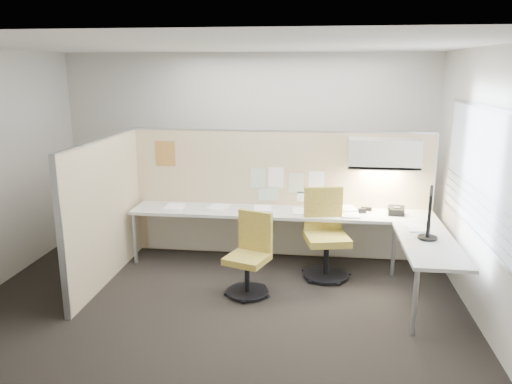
# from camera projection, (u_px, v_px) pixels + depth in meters

# --- Properties ---
(floor) EXTENTS (5.50, 4.50, 0.01)m
(floor) POSITION_uv_depth(u_px,v_px,m) (219.00, 302.00, 5.65)
(floor) COLOR black
(floor) RESTS_ON ground
(ceiling) EXTENTS (5.50, 4.50, 0.01)m
(ceiling) POSITION_uv_depth(u_px,v_px,m) (214.00, 45.00, 4.97)
(ceiling) COLOR white
(ceiling) RESTS_ON wall_back
(wall_back) EXTENTS (5.50, 0.02, 2.80)m
(wall_back) POSITION_uv_depth(u_px,v_px,m) (247.00, 149.00, 7.48)
(wall_back) COLOR beige
(wall_back) RESTS_ON ground
(wall_front) EXTENTS (5.50, 0.02, 2.80)m
(wall_front) POSITION_uv_depth(u_px,v_px,m) (145.00, 261.00, 3.15)
(wall_front) COLOR beige
(wall_front) RESTS_ON ground
(wall_right) EXTENTS (0.02, 4.50, 2.80)m
(wall_right) POSITION_uv_depth(u_px,v_px,m) (487.00, 189.00, 4.98)
(wall_right) COLOR beige
(wall_right) RESTS_ON ground
(window_pane) EXTENTS (0.01, 2.80, 1.30)m
(window_pane) POSITION_uv_depth(u_px,v_px,m) (486.00, 175.00, 4.95)
(window_pane) COLOR #A7B4C2
(window_pane) RESTS_ON wall_right
(partition_back) EXTENTS (4.10, 0.06, 1.75)m
(partition_back) POSITION_uv_depth(u_px,v_px,m) (280.00, 194.00, 6.91)
(partition_back) COLOR beige
(partition_back) RESTS_ON floor
(partition_left) EXTENTS (0.06, 2.20, 1.75)m
(partition_left) POSITION_uv_depth(u_px,v_px,m) (106.00, 211.00, 6.10)
(partition_left) COLOR beige
(partition_left) RESTS_ON floor
(desk) EXTENTS (4.00, 2.07, 0.73)m
(desk) POSITION_uv_depth(u_px,v_px,m) (306.00, 224.00, 6.48)
(desk) COLOR beige
(desk) RESTS_ON floor
(overhead_bin) EXTENTS (0.90, 0.36, 0.38)m
(overhead_bin) POSITION_uv_depth(u_px,v_px,m) (384.00, 154.00, 6.39)
(overhead_bin) COLOR beige
(overhead_bin) RESTS_ON partition_back
(task_light_strip) EXTENTS (0.60, 0.06, 0.02)m
(task_light_strip) POSITION_uv_depth(u_px,v_px,m) (383.00, 170.00, 6.44)
(task_light_strip) COLOR #FFEABF
(task_light_strip) RESTS_ON overhead_bin
(pinned_papers) EXTENTS (1.01, 0.00, 0.47)m
(pinned_papers) POSITION_uv_depth(u_px,v_px,m) (285.00, 184.00, 6.83)
(pinned_papers) COLOR #8CBF8C
(pinned_papers) RESTS_ON partition_back
(poster) EXTENTS (0.28, 0.00, 0.35)m
(poster) POSITION_uv_depth(u_px,v_px,m) (165.00, 153.00, 6.94)
(poster) COLOR #FF9E20
(poster) RESTS_ON partition_back
(chair_left) EXTENTS (0.56, 0.58, 0.95)m
(chair_left) POSITION_uv_depth(u_px,v_px,m) (250.00, 257.00, 5.80)
(chair_left) COLOR black
(chair_left) RESTS_ON floor
(chair_right) EXTENTS (0.62, 0.63, 1.10)m
(chair_right) POSITION_uv_depth(u_px,v_px,m) (325.00, 237.00, 6.28)
(chair_right) COLOR black
(chair_right) RESTS_ON floor
(monitor) EXTENTS (0.22, 0.52, 0.55)m
(monitor) POSITION_uv_depth(u_px,v_px,m) (430.00, 211.00, 5.47)
(monitor) COLOR black
(monitor) RESTS_ON desk
(phone) EXTENTS (0.23, 0.22, 0.12)m
(phone) POSITION_uv_depth(u_px,v_px,m) (396.00, 211.00, 6.46)
(phone) COLOR black
(phone) RESTS_ON desk
(stapler) EXTENTS (0.15, 0.07, 0.05)m
(stapler) POSITION_uv_depth(u_px,v_px,m) (366.00, 209.00, 6.63)
(stapler) COLOR black
(stapler) RESTS_ON desk
(tape_dispenser) EXTENTS (0.11, 0.08, 0.06)m
(tape_dispenser) POSITION_uv_depth(u_px,v_px,m) (362.00, 211.00, 6.53)
(tape_dispenser) COLOR black
(tape_dispenser) RESTS_ON desk
(coat_hook) EXTENTS (0.18, 0.49, 1.46)m
(coat_hook) POSITION_uv_depth(u_px,v_px,m) (72.00, 179.00, 5.41)
(coat_hook) COLOR silver
(coat_hook) RESTS_ON partition_left
(paper_stack_0) EXTENTS (0.23, 0.30, 0.03)m
(paper_stack_0) POSITION_uv_depth(u_px,v_px,m) (175.00, 207.00, 6.76)
(paper_stack_0) COLOR white
(paper_stack_0) RESTS_ON desk
(paper_stack_1) EXTENTS (0.30, 0.35, 0.02)m
(paper_stack_1) POSITION_uv_depth(u_px,v_px,m) (218.00, 207.00, 6.78)
(paper_stack_1) COLOR white
(paper_stack_1) RESTS_ON desk
(paper_stack_2) EXTENTS (0.26, 0.32, 0.04)m
(paper_stack_2) POSITION_uv_depth(u_px,v_px,m) (263.00, 209.00, 6.64)
(paper_stack_2) COLOR white
(paper_stack_2) RESTS_ON desk
(paper_stack_3) EXTENTS (0.25, 0.31, 0.01)m
(paper_stack_3) POSITION_uv_depth(u_px,v_px,m) (301.00, 211.00, 6.60)
(paper_stack_3) COLOR white
(paper_stack_3) RESTS_ON desk
(paper_stack_4) EXTENTS (0.24, 0.31, 0.02)m
(paper_stack_4) POSITION_uv_depth(u_px,v_px,m) (350.00, 215.00, 6.43)
(paper_stack_4) COLOR white
(paper_stack_4) RESTS_ON desk
(paper_stack_5) EXTENTS (0.25, 0.32, 0.02)m
(paper_stack_5) POSITION_uv_depth(u_px,v_px,m) (417.00, 228.00, 5.89)
(paper_stack_5) COLOR white
(paper_stack_5) RESTS_ON desk
(paper_stack_6) EXTENTS (0.28, 0.34, 0.04)m
(paper_stack_6) POSITION_uv_depth(u_px,v_px,m) (346.00, 209.00, 6.65)
(paper_stack_6) COLOR white
(paper_stack_6) RESTS_ON desk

